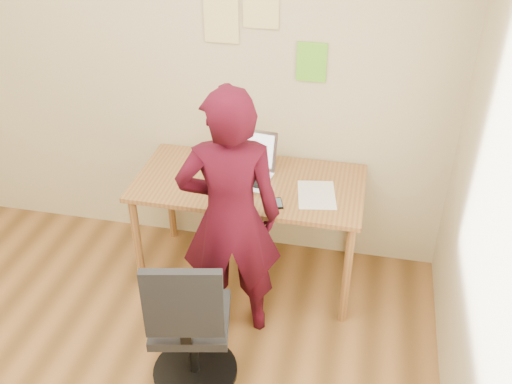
% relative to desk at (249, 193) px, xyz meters
% --- Properties ---
extents(room, '(3.58, 3.58, 2.78)m').
position_rel_desk_xyz_m(room, '(-0.53, -1.38, 0.70)').
color(room, brown).
rests_on(room, ground).
extents(desk, '(1.40, 0.70, 0.74)m').
position_rel_desk_xyz_m(desk, '(0.00, 0.00, 0.00)').
color(desk, olive).
rests_on(desk, ground).
extents(laptop, '(0.40, 0.36, 0.26)m').
position_rel_desk_xyz_m(laptop, '(-0.05, 0.06, 0.14)').
color(laptop, silver).
rests_on(laptop, desk).
extents(paper_sheet, '(0.27, 0.34, 0.00)m').
position_rel_desk_xyz_m(paper_sheet, '(0.42, -0.07, 0.09)').
color(paper_sheet, white).
rests_on(paper_sheet, desk).
extents(phone, '(0.09, 0.12, 0.01)m').
position_rel_desk_xyz_m(phone, '(0.21, -0.21, 0.09)').
color(phone, black).
rests_on(phone, desk).
extents(wall_note_left, '(0.21, 0.00, 0.30)m').
position_rel_desk_xyz_m(wall_note_left, '(-0.25, 0.36, 0.97)').
color(wall_note_left, '#EDD68D').
rests_on(wall_note_left, room).
extents(wall_note_mid, '(0.21, 0.00, 0.30)m').
position_rel_desk_xyz_m(wall_note_mid, '(-0.01, 0.36, 1.07)').
color(wall_note_mid, '#EDD68D').
rests_on(wall_note_mid, room).
extents(wall_note_right, '(0.18, 0.00, 0.24)m').
position_rel_desk_xyz_m(wall_note_right, '(0.30, 0.36, 0.74)').
color(wall_note_right, '#6CCE2E').
rests_on(wall_note_right, room).
extents(office_chair, '(0.47, 0.48, 0.90)m').
position_rel_desk_xyz_m(office_chair, '(-0.10, -0.94, -0.27)').
color(office_chair, black).
rests_on(office_chair, ground).
extents(person, '(0.64, 0.50, 1.55)m').
position_rel_desk_xyz_m(person, '(-0.01, -0.45, 0.12)').
color(person, '#3B0815').
rests_on(person, ground).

